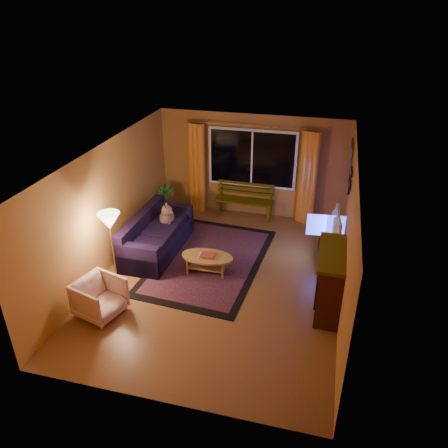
% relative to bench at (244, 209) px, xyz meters
% --- Properties ---
extents(floor, '(4.50, 6.00, 0.02)m').
position_rel_bench_xyz_m(floor, '(0.12, -2.75, -0.22)').
color(floor, brown).
rests_on(floor, ground).
extents(ceiling, '(4.50, 6.00, 0.02)m').
position_rel_bench_xyz_m(ceiling, '(0.12, -2.75, 2.30)').
color(ceiling, white).
rests_on(ceiling, ground).
extents(wall_back, '(4.50, 0.02, 2.50)m').
position_rel_bench_xyz_m(wall_back, '(0.12, 0.26, 1.04)').
color(wall_back, '#B47535').
rests_on(wall_back, ground).
extents(wall_left, '(0.02, 6.00, 2.50)m').
position_rel_bench_xyz_m(wall_left, '(-2.14, -2.75, 1.04)').
color(wall_left, '#B47535').
rests_on(wall_left, ground).
extents(wall_right, '(0.02, 6.00, 2.50)m').
position_rel_bench_xyz_m(wall_right, '(2.38, -2.75, 1.04)').
color(wall_right, '#B47535').
rests_on(wall_right, ground).
extents(window, '(2.00, 0.02, 1.30)m').
position_rel_bench_xyz_m(window, '(0.12, 0.19, 1.24)').
color(window, black).
rests_on(window, wall_back).
extents(curtain_rod, '(3.20, 0.03, 0.03)m').
position_rel_bench_xyz_m(curtain_rod, '(0.12, 0.15, 2.04)').
color(curtain_rod, '#BF8C3F').
rests_on(curtain_rod, wall_back).
extents(curtain_left, '(0.36, 0.36, 2.24)m').
position_rel_bench_xyz_m(curtain_left, '(-1.23, 0.13, 0.91)').
color(curtain_left, orange).
rests_on(curtain_left, ground).
extents(curtain_right, '(0.36, 0.36, 2.24)m').
position_rel_bench_xyz_m(curtain_right, '(1.47, 0.13, 0.91)').
color(curtain_right, orange).
rests_on(curtain_right, ground).
extents(bench, '(1.43, 0.45, 0.43)m').
position_rel_bench_xyz_m(bench, '(0.00, 0.00, 0.00)').
color(bench, '#453A06').
rests_on(bench, ground).
extents(potted_plant, '(0.54, 0.54, 0.80)m').
position_rel_bench_xyz_m(potted_plant, '(-1.88, -0.46, 0.19)').
color(potted_plant, '#235B1E').
rests_on(potted_plant, ground).
extents(sofa, '(0.93, 2.10, 0.84)m').
position_rel_bench_xyz_m(sofa, '(-1.43, -2.08, 0.21)').
color(sofa, black).
rests_on(sofa, ground).
extents(dog, '(0.39, 0.49, 0.48)m').
position_rel_bench_xyz_m(dog, '(-1.38, -1.61, 0.44)').
color(dog, '#895F47').
rests_on(dog, sofa).
extents(armchair, '(0.84, 0.87, 0.73)m').
position_rel_bench_xyz_m(armchair, '(-1.59, -4.26, 0.15)').
color(armchair, beige).
rests_on(armchair, ground).
extents(floor_lamp, '(0.31, 0.31, 1.55)m').
position_rel_bench_xyz_m(floor_lamp, '(-1.69, -3.48, 0.56)').
color(floor_lamp, '#BF8C3F').
rests_on(floor_lamp, ground).
extents(rug, '(2.32, 3.45, 0.02)m').
position_rel_bench_xyz_m(rug, '(-0.26, -2.19, -0.20)').
color(rug, maroon).
rests_on(rug, ground).
extents(coffee_table, '(1.04, 1.04, 0.38)m').
position_rel_bench_xyz_m(coffee_table, '(-0.18, -2.59, -0.03)').
color(coffee_table, '#B1833D').
rests_on(coffee_table, ground).
extents(tv_console, '(0.47, 1.17, 0.48)m').
position_rel_bench_xyz_m(tv_console, '(2.12, -1.48, 0.02)').
color(tv_console, black).
rests_on(tv_console, ground).
extents(television, '(0.22, 1.03, 0.59)m').
position_rel_bench_xyz_m(television, '(2.12, -1.48, 0.56)').
color(television, black).
rests_on(television, tv_console).
extents(fireplace, '(0.40, 1.20, 1.10)m').
position_rel_bench_xyz_m(fireplace, '(2.17, -3.15, 0.34)').
color(fireplace, maroon).
rests_on(fireplace, ground).
extents(mirror_cluster, '(0.06, 0.60, 0.56)m').
position_rel_bench_xyz_m(mirror_cluster, '(2.33, -1.45, 1.59)').
color(mirror_cluster, black).
rests_on(mirror_cluster, wall_right).
extents(painting, '(0.04, 0.76, 0.96)m').
position_rel_bench_xyz_m(painting, '(2.34, -0.30, 1.44)').
color(painting, '#DF5330').
rests_on(painting, wall_right).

